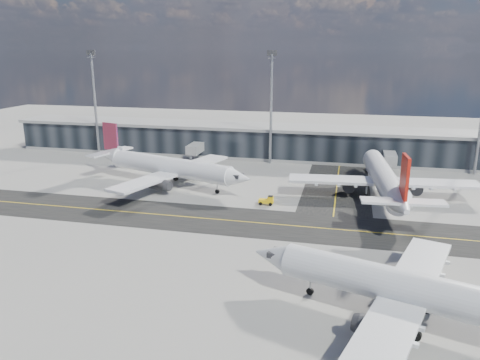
{
  "coord_description": "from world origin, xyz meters",
  "views": [
    {
      "loc": [
        19.62,
        -71.24,
        29.45
      ],
      "look_at": [
        -0.01,
        12.87,
        5.0
      ],
      "focal_mm": 35.0,
      "sensor_mm": 36.0,
      "label": 1
    }
  ],
  "objects": [
    {
      "name": "ground",
      "position": [
        0.0,
        0.0,
        0.0
      ],
      "size": [
        300.0,
        300.0,
        0.0
      ],
      "primitive_type": "plane",
      "color": "gray",
      "rests_on": "ground"
    },
    {
      "name": "taxiway_lanes",
      "position": [
        3.91,
        10.74,
        0.01
      ],
      "size": [
        180.0,
        63.0,
        0.03
      ],
      "color": "black",
      "rests_on": "ground"
    },
    {
      "name": "terminal_concourse",
      "position": [
        0.04,
        54.93,
        4.09
      ],
      "size": [
        152.0,
        19.8,
        8.8
      ],
      "color": "black",
      "rests_on": "ground"
    },
    {
      "name": "floodlight_masts",
      "position": [
        0.0,
        48.0,
        15.61
      ],
      "size": [
        102.5,
        0.7,
        28.9
      ],
      "color": "gray",
      "rests_on": "ground"
    },
    {
      "name": "airliner_af",
      "position": [
        -18.83,
        22.93,
        4.12
      ],
      "size": [
        41.14,
        35.49,
        12.47
      ],
      "rotation": [
        0.0,
        0.0,
        -1.89
      ],
      "color": "white",
      "rests_on": "ground"
    },
    {
      "name": "airliner_redtail",
      "position": [
        27.21,
        22.43,
        4.35
      ],
      "size": [
        37.97,
        44.48,
        13.17
      ],
      "rotation": [
        0.0,
        0.0,
        0.09
      ],
      "color": "white",
      "rests_on": "ground"
    },
    {
      "name": "airliner_near",
      "position": [
        28.42,
        -22.69,
        3.98
      ],
      "size": [
        39.76,
        34.29,
        12.04
      ],
      "rotation": [
        0.0,
        0.0,
        1.26
      ],
      "color": "silver",
      "rests_on": "ground"
    },
    {
      "name": "baggage_tug",
      "position": [
        5.2,
        14.08,
        0.9
      ],
      "size": [
        2.88,
        1.5,
        1.79
      ],
      "rotation": [
        0.0,
        0.0,
        -1.56
      ],
      "color": "yellow",
      "rests_on": "ground"
    },
    {
      "name": "service_van",
      "position": [
        25.98,
        44.0,
        0.72
      ],
      "size": [
        3.17,
        5.48,
        1.44
      ],
      "primitive_type": "imported",
      "rotation": [
        0.0,
        0.0,
        0.16
      ],
      "color": "white",
      "rests_on": "ground"
    }
  ]
}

